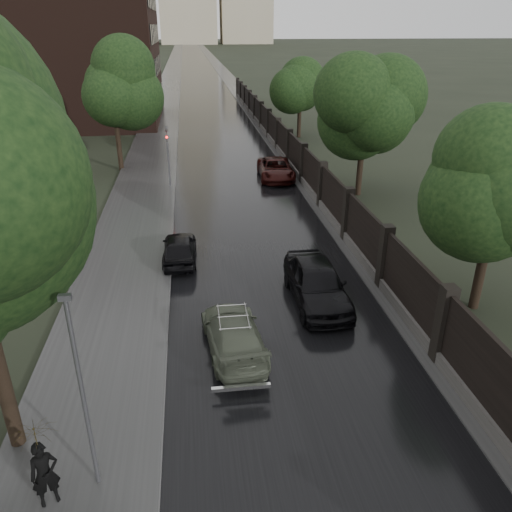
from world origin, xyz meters
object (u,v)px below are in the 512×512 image
object	(u,v)px
car_right_near	(317,283)
pedestrian_umbrella	(37,443)
tree_right_a	(500,181)
hatchback_left	(179,248)
tree_left_far	(113,96)
tree_right_b	(365,114)
traffic_light	(168,152)
tree_right_c	(301,83)
car_right_far	(276,169)
volga_sedan	(234,334)
lamp_post	(83,396)

from	to	relation	value
car_right_near	pedestrian_umbrella	size ratio (longest dim) A/B	1.87
tree_right_a	hatchback_left	xyz separation A→B (m)	(-11.10, 5.61, -4.32)
tree_left_far	hatchback_left	xyz separation A→B (m)	(4.40, -16.39, -4.61)
hatchback_left	pedestrian_umbrella	size ratio (longest dim) A/B	1.44
tree_right_a	hatchback_left	world-z (taller)	tree_right_a
tree_right_a	hatchback_left	distance (m)	13.16
tree_right_b	car_right_near	bearing A→B (deg)	-114.54
traffic_light	tree_right_a	bearing A→B (deg)	-55.23
tree_right_c	car_right_near	world-z (taller)	tree_right_c
traffic_light	tree_right_b	bearing A→B (deg)	-14.24
car_right_near	car_right_far	size ratio (longest dim) A/B	0.98
volga_sedan	car_right_far	distance (m)	20.36
tree_right_b	lamp_post	size ratio (longest dim) A/B	1.37
tree_left_far	traffic_light	bearing A→B (deg)	-53.53
tree_left_far	pedestrian_umbrella	xyz separation A→B (m)	(1.63, -28.91, -3.36)
volga_sedan	tree_left_far	bearing A→B (deg)	-80.60
hatchback_left	car_right_far	distance (m)	14.23
tree_right_b	car_right_far	distance (m)	7.54
tree_right_b	pedestrian_umbrella	xyz separation A→B (m)	(-13.87, -20.91, -3.07)
tree_left_far	volga_sedan	bearing A→B (deg)	-75.25
lamp_post	volga_sedan	xyz separation A→B (m)	(3.60, 4.94, -2.05)
tree_right_b	traffic_light	bearing A→B (deg)	165.76
hatchback_left	volga_sedan	bearing A→B (deg)	105.11
volga_sedan	pedestrian_umbrella	xyz separation A→B (m)	(-4.57, -5.35, 1.26)
car_right_far	volga_sedan	bearing A→B (deg)	-101.01
tree_right_b	traffic_light	world-z (taller)	tree_right_b
car_right_near	car_right_far	distance (m)	17.11
tree_left_far	car_right_far	bearing A→B (deg)	-18.95
tree_left_far	tree_right_c	xyz separation A→B (m)	(15.50, 10.00, -0.29)
pedestrian_umbrella	lamp_post	bearing A→B (deg)	-1.32
tree_right_a	tree_right_b	bearing A→B (deg)	90.00
volga_sedan	tree_right_a	bearing A→B (deg)	-175.85
tree_left_far	tree_right_a	bearing A→B (deg)	-54.83
tree_right_a	car_right_far	xyz separation A→B (m)	(-4.56, 18.24, -4.26)
tree_right_a	car_right_far	size ratio (longest dim) A/B	1.42
traffic_light	pedestrian_umbrella	xyz separation A→B (m)	(-2.07, -23.91, -0.52)
lamp_post	hatchback_left	world-z (taller)	lamp_post
lamp_post	tree_left_far	bearing A→B (deg)	95.21
car_right_near	car_right_far	world-z (taller)	car_right_near
tree_left_far	tree_right_b	world-z (taller)	tree_left_far
tree_right_b	volga_sedan	world-z (taller)	tree_right_b
tree_right_a	lamp_post	bearing A→B (deg)	-153.26
traffic_light	hatchback_left	size ratio (longest dim) A/B	1.08
car_right_near	tree_right_a	bearing A→B (deg)	-12.25
hatchback_left	tree_left_far	bearing A→B (deg)	-73.96
tree_right_c	lamp_post	distance (m)	40.67
lamp_post	traffic_light	distance (m)	23.52
tree_right_c	hatchback_left	distance (m)	28.95
tree_right_a	tree_right_c	bearing A→B (deg)	90.00
tree_right_b	hatchback_left	distance (m)	14.57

